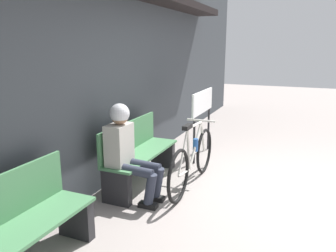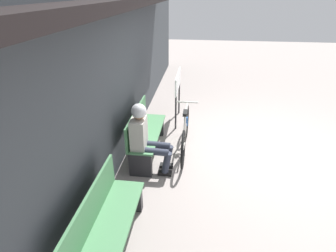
# 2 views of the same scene
# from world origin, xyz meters

# --- Properties ---
(ground_plane) EXTENTS (24.00, 24.00, 0.00)m
(ground_plane) POSITION_xyz_m (0.00, 0.00, 0.00)
(ground_plane) COLOR gray
(storefront_wall) EXTENTS (12.00, 0.56, 3.20)m
(storefront_wall) POSITION_xyz_m (0.00, 2.50, 1.66)
(storefront_wall) COLOR #3D4247
(storefront_wall) RESTS_ON ground_plane
(park_bench_near) EXTENTS (1.43, 0.42, 0.83)m
(park_bench_near) POSITION_xyz_m (-0.24, 2.11, 0.38)
(park_bench_near) COLOR #477F51
(park_bench_near) RESTS_ON ground_plane
(bicycle) EXTENTS (1.68, 0.40, 0.88)m
(bicycle) POSITION_xyz_m (-0.05, 1.42, 0.36)
(bicycle) COLOR black
(bicycle) RESTS_ON ground_plane
(person_seated) EXTENTS (0.34, 0.64, 1.17)m
(person_seated) POSITION_xyz_m (-0.74, 2.00, 0.67)
(person_seated) COLOR #2D3342
(person_seated) RESTS_ON ground_plane
(park_bench_far) EXTENTS (1.41, 0.42, 0.83)m
(park_bench_far) POSITION_xyz_m (-2.29, 2.11, 0.38)
(park_bench_far) COLOR #477F51
(park_bench_far) RESTS_ON ground_plane
(signboard) EXTENTS (1.00, 0.04, 1.10)m
(signboard) POSITION_xyz_m (1.15, 1.67, 0.84)
(signboard) COLOR #232326
(signboard) RESTS_ON ground_plane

